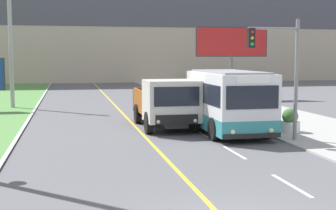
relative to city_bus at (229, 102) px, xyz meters
The scene contains 9 objects.
apartment_block_background 48.36m from the city_bus, 94.79° to the left, with size 80.00×8.04×21.69m.
city_bus is the anchor object (origin of this frame).
dump_truck 3.07m from the city_bus, 145.68° to the left, with size 2.56×6.15×2.49m.
car_distant 14.87m from the city_bus, 89.43° to the left, with size 1.80×4.30×1.45m.
utility_pole_far 18.00m from the city_bus, 129.26° to the left, with size 1.80×0.28×10.23m.
traffic_light_mast 3.39m from the city_bus, 60.50° to the right, with size 2.28×0.32×5.15m.
billboard_large 18.09m from the city_bus, 69.93° to the left, with size 6.23×0.24×6.05m.
planter_round_near 3.05m from the city_bus, 10.67° to the right, with size 0.93×0.93×1.11m.
planter_round_second 5.10m from the city_bus, 53.18° to the left, with size 0.91×0.91×1.12m.
Camera 1 is at (-3.31, -8.64, 3.62)m, focal length 50.00 mm.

